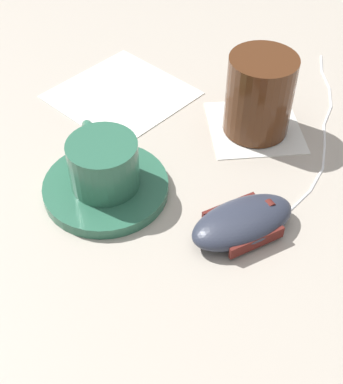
# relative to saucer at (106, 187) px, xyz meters

# --- Properties ---
(ground_plane) EXTENTS (3.00, 3.00, 0.00)m
(ground_plane) POSITION_rel_saucer_xyz_m (-0.06, -0.08, -0.01)
(ground_plane) COLOR #B2A899
(saucer) EXTENTS (0.14, 0.14, 0.01)m
(saucer) POSITION_rel_saucer_xyz_m (0.00, 0.00, 0.00)
(saucer) COLOR #2D664C
(saucer) RESTS_ON ground
(coffee_cup) EXTENTS (0.08, 0.10, 0.06)m
(coffee_cup) POSITION_rel_saucer_xyz_m (0.00, -0.00, 0.04)
(coffee_cup) COLOR #2D664C
(coffee_cup) RESTS_ON saucer
(computer_mouse) EXTENTS (0.13, 0.12, 0.03)m
(computer_mouse) POSITION_rel_saucer_xyz_m (-0.16, 0.03, 0.01)
(computer_mouse) COLOR #2D3342
(computer_mouse) RESTS_ON ground
(mouse_cable) EXTENTS (0.05, 0.34, 0.00)m
(mouse_cable) POSITION_rel_saucer_xyz_m (-0.24, -0.18, -0.01)
(mouse_cable) COLOR white
(mouse_cable) RESTS_ON ground
(napkin_under_glass) EXTENTS (0.15, 0.15, 0.00)m
(napkin_under_glass) POSITION_rel_saucer_xyz_m (-0.15, -0.15, -0.01)
(napkin_under_glass) COLOR silver
(napkin_under_glass) RESTS_ON ground
(drinking_glass) EXTENTS (0.08, 0.08, 0.10)m
(drinking_glass) POSITION_rel_saucer_xyz_m (-0.15, -0.15, 0.05)
(drinking_glass) COLOR #4C2814
(drinking_glass) RESTS_ON napkin_under_glass
(napkin_spare) EXTENTS (0.23, 0.23, 0.00)m
(napkin_spare) POSITION_rel_saucer_xyz_m (0.04, -0.18, -0.01)
(napkin_spare) COLOR silver
(napkin_spare) RESTS_ON ground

